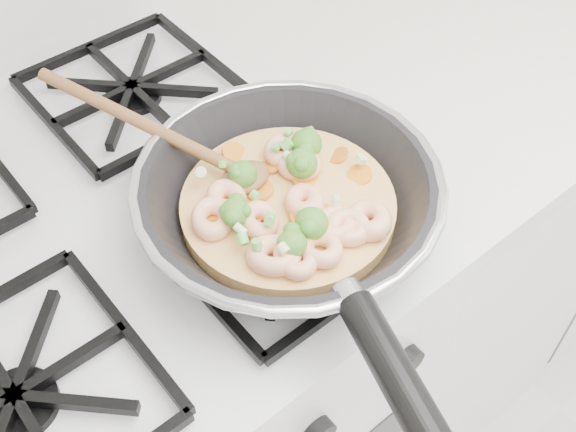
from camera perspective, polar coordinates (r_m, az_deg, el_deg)
stove at (r=1.16m, az=-11.23°, el=-14.84°), size 0.60×0.60×0.92m
counter_right at (r=1.49m, az=15.56°, el=3.20°), size 1.00×0.60×0.90m
skillet at (r=0.71m, az=0.10°, el=1.16°), size 0.32×0.61×0.09m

